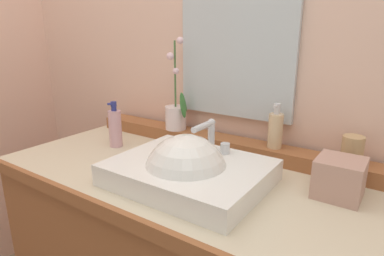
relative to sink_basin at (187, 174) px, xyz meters
The scene contains 10 objects.
wall_back 0.70m from the sink_basin, 94.11° to the left, with size 3.38×0.20×2.72m, color beige.
back_ledge 0.34m from the sink_basin, 96.17° to the left, with size 1.32×0.10×0.05m, color #955630.
sink_basin is the anchor object (origin of this frame).
soap_bar 0.18m from the sink_basin, 138.77° to the left, with size 0.07×0.04×0.02m, color silver.
potted_plant 0.45m from the sink_basin, 131.59° to the left, with size 0.12×0.10×0.39m.
soap_dispenser 0.38m from the sink_basin, 65.18° to the left, with size 0.05×0.06×0.17m.
tumbler_cup 0.53m from the sink_basin, 38.13° to the left, with size 0.07×0.07×0.09m, color tan.
lotion_bottle 0.47m from the sink_basin, 164.89° to the left, with size 0.05×0.06×0.19m.
tissue_box 0.45m from the sink_basin, 23.88° to the left, with size 0.13×0.13×0.11m, color tan.
mirror 0.52m from the sink_basin, 97.03° to the left, with size 0.49×0.02×0.46m, color silver.
Camera 1 is at (0.59, -0.86, 1.31)m, focal length 30.67 mm.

